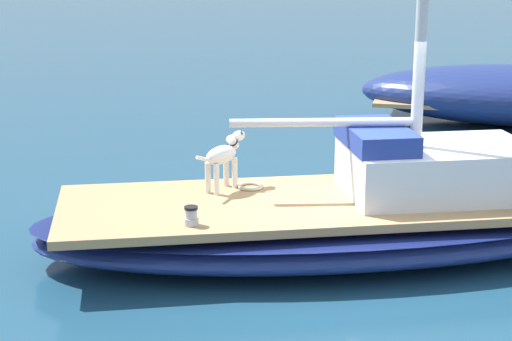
{
  "coord_description": "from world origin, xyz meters",
  "views": [
    {
      "loc": [
        9.37,
        -1.44,
        3.61
      ],
      "look_at": [
        0.0,
        -1.0,
        1.01
      ],
      "focal_mm": 58.32,
      "sensor_mm": 36.0,
      "label": 1
    }
  ],
  "objects": [
    {
      "name": "ground_plane",
      "position": [
        0.0,
        0.0,
        0.0
      ],
      "size": [
        120.0,
        120.0,
        0.0
      ],
      "primitive_type": "plane",
      "color": "navy"
    },
    {
      "name": "sailboat_main",
      "position": [
        0.0,
        0.0,
        0.34
      ],
      "size": [
        3.24,
        7.46,
        0.66
      ],
      "color": "navy",
      "rests_on": "ground"
    },
    {
      "name": "cabin_house",
      "position": [
        -0.12,
        1.11,
        1.01
      ],
      "size": [
        1.62,
        2.35,
        0.84
      ],
      "color": "silver",
      "rests_on": "sailboat_main"
    },
    {
      "name": "dog_white",
      "position": [
        -0.42,
        -1.38,
        1.08
      ],
      "size": [
        0.79,
        0.64,
        0.7
      ],
      "color": "silver",
      "rests_on": "sailboat_main"
    },
    {
      "name": "deck_winch",
      "position": [
        0.9,
        -1.74,
        0.76
      ],
      "size": [
        0.16,
        0.16,
        0.21
      ],
      "color": "#B7B7BC",
      "rests_on": "sailboat_main"
    },
    {
      "name": "coiled_rope",
      "position": [
        -0.46,
        -1.05,
        0.68
      ],
      "size": [
        0.32,
        0.32,
        0.04
      ],
      "primitive_type": "torus",
      "color": "beige",
      "rests_on": "sailboat_main"
    }
  ]
}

